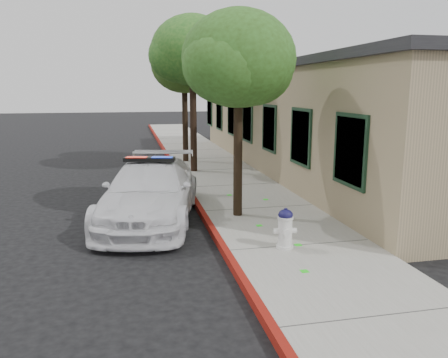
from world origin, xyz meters
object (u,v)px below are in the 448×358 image
police_car (151,191)px  fire_hydrant (285,228)px  street_tree_mid (193,54)px  clapboard_building (335,118)px  street_tree_far (185,68)px  street_tree_near (239,63)px

police_car → fire_hydrant: bearing=-37.9°
fire_hydrant → street_tree_mid: street_tree_mid is taller
fire_hydrant → clapboard_building: bearing=68.8°
clapboard_building → police_car: size_ratio=3.71×
clapboard_building → street_tree_mid: size_ratio=3.52×
police_car → street_tree_far: bearing=88.9°
fire_hydrant → street_tree_near: bearing=107.5°
police_car → street_tree_far: 9.43m
fire_hydrant → street_tree_near: street_tree_near is taller
street_tree_near → street_tree_mid: (-0.18, 6.48, 0.69)m
fire_hydrant → street_tree_far: size_ratio=0.15×
clapboard_building → street_tree_far: 6.77m
street_tree_near → street_tree_far: 9.02m
clapboard_building → street_tree_mid: street_tree_mid is taller
street_tree_mid → street_tree_far: 2.56m
clapboard_building → police_car: bearing=-142.7°
police_car → street_tree_near: size_ratio=1.11×
police_car → street_tree_mid: (2.00, 6.00, 3.85)m
street_tree_far → clapboard_building: bearing=-22.4°
street_tree_mid → street_tree_far: size_ratio=1.09×
fire_hydrant → street_tree_far: bearing=102.2°
clapboard_building → fire_hydrant: 10.72m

